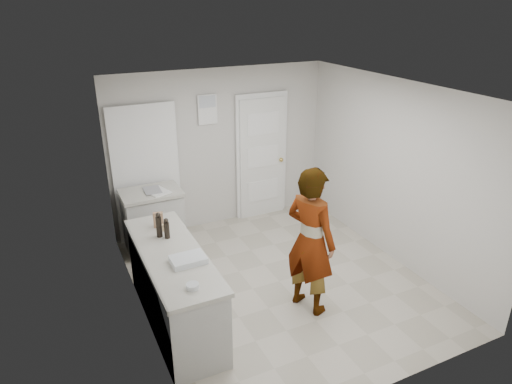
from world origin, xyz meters
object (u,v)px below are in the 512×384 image
spice_jar (163,228)px  baking_dish (188,260)px  cake_mix_box (158,220)px  person (310,241)px  oil_cruet_a (167,229)px  oil_cruet_b (159,225)px  egg_bowl (193,286)px

spice_jar → baking_dish: 0.80m
cake_mix_box → person: bearing=-19.4°
oil_cruet_a → oil_cruet_b: size_ratio=0.82×
spice_jar → egg_bowl: spice_jar is taller
baking_dish → person: bearing=-4.9°
person → cake_mix_box: 1.81m
spice_jar → oil_cruet_a: bearing=-89.8°
egg_bowl → baking_dish: bearing=77.1°
person → oil_cruet_b: 1.73m
person → egg_bowl: 1.55m
person → oil_cruet_a: person is taller
cake_mix_box → spice_jar: 0.13m
spice_jar → oil_cruet_a: oil_cruet_a is taller
spice_jar → oil_cruet_a: (0.00, -0.20, 0.08)m
spice_jar → egg_bowl: bearing=-92.4°
spice_jar → baking_dish: (0.05, -0.80, -0.01)m
spice_jar → baking_dish: spice_jar is taller
oil_cruet_b → baking_dish: (0.12, -0.67, -0.12)m
cake_mix_box → oil_cruet_a: (0.02, -0.31, 0.02)m
cake_mix_box → baking_dish: cake_mix_box is taller
oil_cruet_b → oil_cruet_a: bearing=-45.7°
spice_jar → oil_cruet_b: oil_cruet_b is taller
cake_mix_box → egg_bowl: cake_mix_box is taller
cake_mix_box → oil_cruet_b: size_ratio=0.62×
oil_cruet_b → person: bearing=-27.4°
person → cake_mix_box: bearing=34.3°
person → cake_mix_box: size_ratio=9.53×
oil_cruet_a → baking_dish: bearing=-85.0°
oil_cruet_b → baking_dish: 0.69m
oil_cruet_a → egg_bowl: size_ratio=2.03×
egg_bowl → cake_mix_box: bearing=88.6°
person → baking_dish: person is taller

